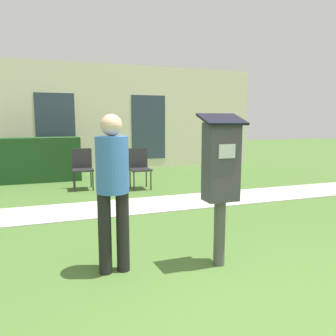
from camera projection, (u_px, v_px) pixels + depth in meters
The scene contains 8 objects.
ground_plane at pixel (264, 320), 2.51m from camera, with size 40.00×40.00×0.00m, color #476B2D.
sidewalk at pixel (143, 205), 5.87m from camera, with size 12.00×1.10×0.02m.
building_facade at pixel (103, 118), 10.02m from camera, with size 10.00×0.26×3.20m.
parking_meter at pixel (221, 170), 3.34m from camera, with size 0.44×0.31×1.59m.
person_standing at pixel (113, 181), 3.19m from camera, with size 0.32×0.32×1.58m.
outdoor_chair_left at pixel (82, 165), 7.27m from camera, with size 0.44×0.44×0.90m.
outdoor_chair_middle at pixel (139, 165), 7.33m from camera, with size 0.44×0.44×0.90m.
hedge_row at pixel (30, 160), 8.10m from camera, with size 2.41×0.60×1.10m.
Camera 1 is at (-1.46, -1.95, 1.52)m, focal length 35.00 mm.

